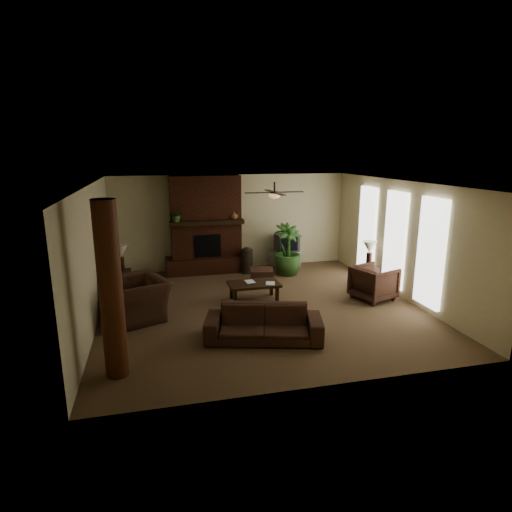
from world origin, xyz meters
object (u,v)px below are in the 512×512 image
object	(u,v)px
tv_stand	(285,259)
floor_vase	(247,258)
sofa	(264,318)
armchair_right	(374,281)
ottoman	(262,276)
lamp_left	(121,253)
lamp_right	(370,249)
log_column	(111,291)
armchair_left	(136,292)
floor_plant	(287,260)
coffee_table	(254,285)
side_table_right	(367,276)
side_table_left	(121,282)

from	to	relation	value
tv_stand	floor_vase	world-z (taller)	floor_vase
sofa	armchair_right	distance (m)	3.49
ottoman	lamp_left	bearing A→B (deg)	177.30
armchair_right	lamp_right	xyz separation A→B (m)	(0.37, 0.98, 0.55)
floor_vase	log_column	bearing A→B (deg)	-122.12
armchair_left	armchair_right	bearing A→B (deg)	66.26
floor_plant	ottoman	bearing A→B (deg)	-143.41
floor_vase	lamp_right	size ratio (longest dim) A/B	1.18
log_column	floor_vase	world-z (taller)	log_column
log_column	lamp_left	bearing A→B (deg)	92.12
armchair_left	lamp_left	size ratio (longest dim) A/B	2.02
coffee_table	lamp_left	world-z (taller)	lamp_left
floor_plant	tv_stand	bearing A→B (deg)	75.74
ottoman	floor_plant	xyz separation A→B (m)	(0.93, 0.69, 0.21)
coffee_table	side_table_right	xyz separation A→B (m)	(3.14, 0.33, -0.10)
armchair_right	ottoman	bearing A→B (deg)	32.20
lamp_left	armchair_left	bearing A→B (deg)	-78.30
armchair_left	tv_stand	distance (m)	5.37
side_table_right	lamp_right	world-z (taller)	lamp_right
coffee_table	side_table_right	bearing A→B (deg)	6.02
sofa	floor_vase	world-z (taller)	sofa
armchair_right	log_column	bearing A→B (deg)	92.25
coffee_table	tv_stand	xyz separation A→B (m)	(1.63, 2.69, -0.12)
coffee_table	side_table_left	distance (m)	3.40
coffee_table	floor_plant	bearing A→B (deg)	53.16
armchair_right	floor_plant	xyz separation A→B (m)	(-1.37, 2.52, -0.04)
log_column	sofa	size ratio (longest dim) A/B	1.29
lamp_right	lamp_left	bearing A→B (deg)	170.74
armchair_left	ottoman	xyz separation A→B (m)	(3.19, 1.71, -0.37)
ottoman	lamp_right	distance (m)	2.92
lamp_left	log_column	bearing A→B (deg)	-87.88
side_table_left	side_table_right	bearing A→B (deg)	-9.33
log_column	side_table_right	xyz separation A→B (m)	(6.05, 3.19, -1.12)
sofa	tv_stand	size ratio (longest dim) A/B	2.56
floor_plant	lamp_left	size ratio (longest dim) A/B	2.25
floor_plant	side_table_right	world-z (taller)	floor_plant
side_table_right	ottoman	bearing A→B (deg)	161.22
log_column	lamp_left	xyz separation A→B (m)	(-0.16, 4.26, -0.40)
log_column	coffee_table	world-z (taller)	log_column
ottoman	lamp_left	world-z (taller)	lamp_left
tv_stand	lamp_left	size ratio (longest dim) A/B	1.31
log_column	tv_stand	xyz separation A→B (m)	(4.55, 5.55, -1.15)
sofa	side_table_left	distance (m)	4.49
sofa	armchair_left	size ratio (longest dim) A/B	1.65
armchair_right	lamp_left	xyz separation A→B (m)	(-5.88, 1.99, 0.55)
armchair_left	tv_stand	size ratio (longest dim) A/B	1.55
floor_vase	floor_plant	bearing A→B (deg)	-20.09
side_table_right	lamp_right	size ratio (longest dim) A/B	0.85
armchair_left	armchair_right	world-z (taller)	armchair_left
floor_plant	lamp_right	distance (m)	2.40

